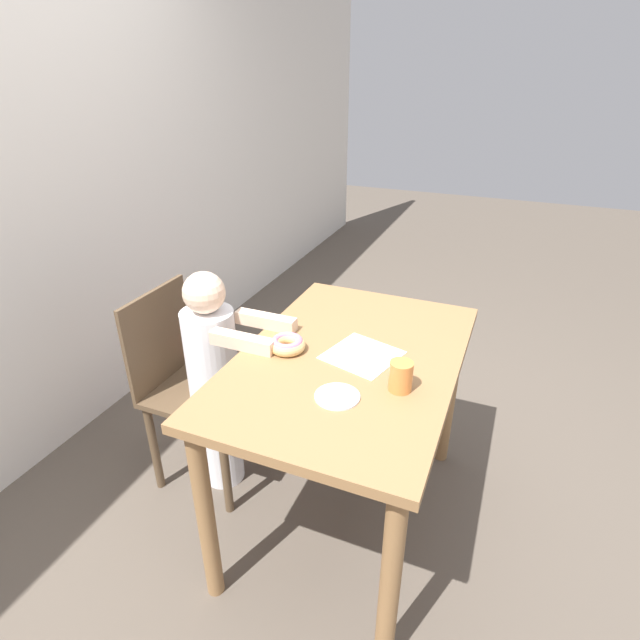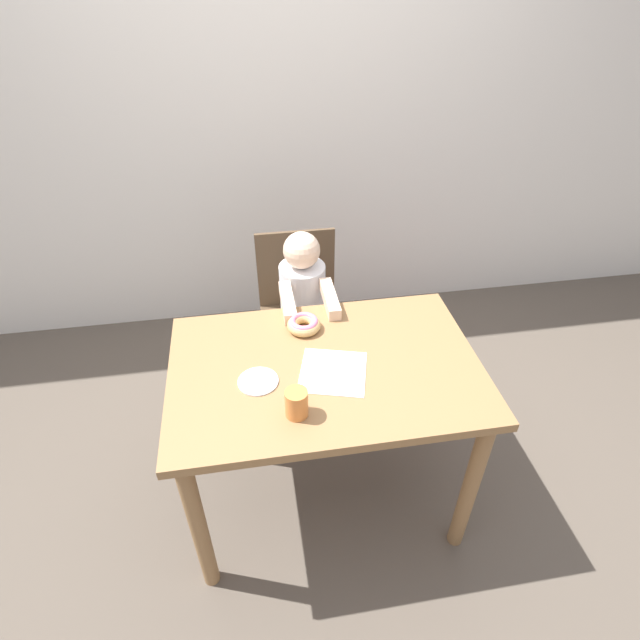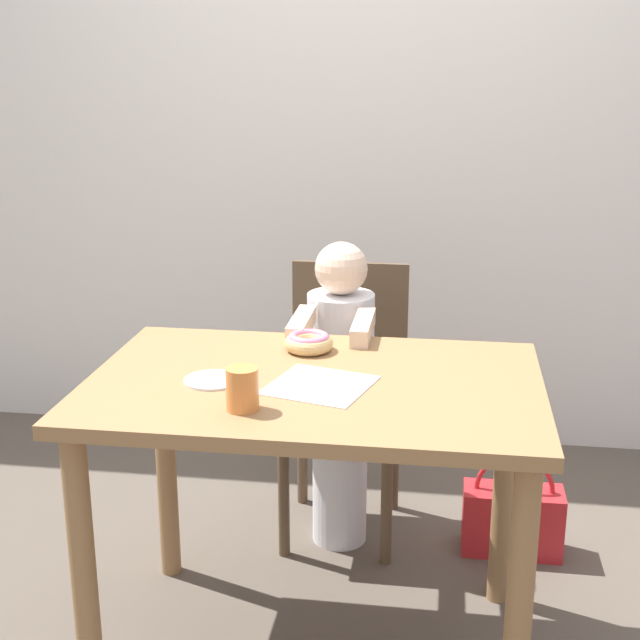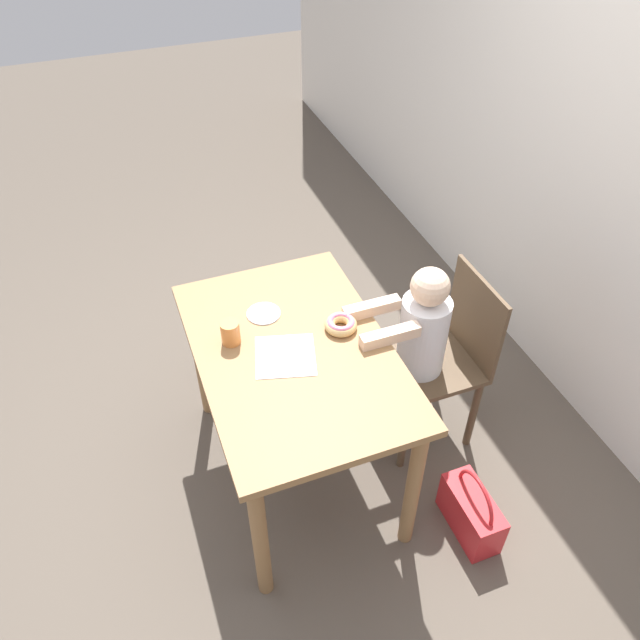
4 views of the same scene
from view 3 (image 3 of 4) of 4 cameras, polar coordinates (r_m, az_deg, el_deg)
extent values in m
cube|color=silver|center=(3.52, 3.29, 11.89)|extent=(8.00, 0.05, 2.50)
cube|color=olive|center=(2.19, -0.38, -4.27)|extent=(1.11, 0.74, 0.03)
cylinder|color=olive|center=(2.22, -14.87, -15.65)|extent=(0.06, 0.06, 0.74)
cylinder|color=olive|center=(2.08, 12.59, -17.93)|extent=(0.06, 0.06, 0.74)
cylinder|color=olive|center=(2.73, -9.83, -8.97)|extent=(0.06, 0.06, 0.74)
cylinder|color=olive|center=(2.62, 11.68, -10.28)|extent=(0.06, 0.06, 0.74)
cube|color=brown|center=(2.89, 1.43, -5.45)|extent=(0.39, 0.42, 0.03)
cube|color=brown|center=(3.00, 1.93, -0.14)|extent=(0.39, 0.02, 0.41)
cylinder|color=brown|center=(2.85, -2.34, -10.95)|extent=(0.04, 0.04, 0.44)
cylinder|color=brown|center=(2.81, 4.29, -11.37)|extent=(0.04, 0.04, 0.44)
cylinder|color=brown|center=(3.16, -1.14, -8.00)|extent=(0.04, 0.04, 0.44)
cylinder|color=brown|center=(3.13, 4.77, -8.33)|extent=(0.04, 0.04, 0.44)
cylinder|color=white|center=(2.93, 1.27, -9.83)|extent=(0.18, 0.18, 0.47)
cylinder|color=white|center=(2.77, 1.33, -2.05)|extent=(0.21, 0.21, 0.37)
sphere|color=beige|center=(2.70, 1.37, 3.32)|extent=(0.16, 0.16, 0.16)
cube|color=beige|center=(2.54, -1.20, -0.30)|extent=(0.05, 0.25, 0.05)
cube|color=beige|center=(2.52, 2.77, -0.47)|extent=(0.05, 0.25, 0.05)
torus|color=#DBB270|center=(2.39, -0.72, -1.50)|extent=(0.13, 0.13, 0.04)
torus|color=pink|center=(2.38, -0.72, -1.14)|extent=(0.11, 0.11, 0.02)
cube|color=white|center=(2.14, 0.00, -4.20)|extent=(0.28, 0.28, 0.00)
cube|color=red|center=(2.98, 12.20, -12.44)|extent=(0.31, 0.14, 0.21)
torus|color=red|center=(2.93, 12.32, -10.60)|extent=(0.25, 0.02, 0.25)
cylinder|color=orange|center=(2.00, -4.99, -4.41)|extent=(0.07, 0.07, 0.10)
cylinder|color=silver|center=(2.19, -6.88, -3.84)|extent=(0.14, 0.14, 0.01)
camera|label=1|loc=(2.32, -41.69, 16.21)|focal=28.00mm
camera|label=2|loc=(1.01, -34.14, 40.60)|focal=28.00mm
camera|label=4|loc=(2.22, 57.38, 34.93)|focal=35.00mm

